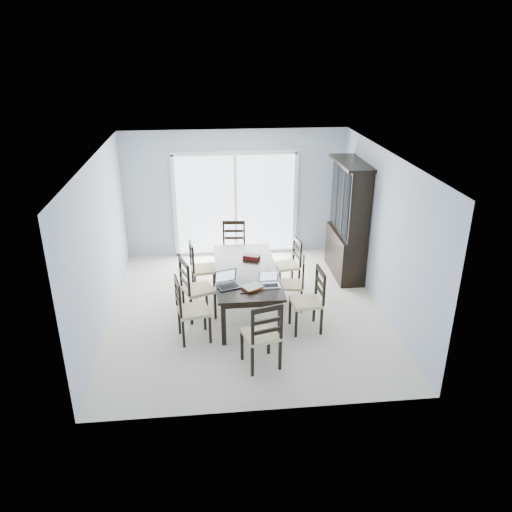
{
  "coord_description": "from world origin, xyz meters",
  "views": [
    {
      "loc": [
        -0.6,
        -7.33,
        4.17
      ],
      "look_at": [
        0.16,
        0.0,
        0.98
      ],
      "focal_mm": 35.0,
      "sensor_mm": 36.0,
      "label": 1
    }
  ],
  "objects_px": {
    "chair_left_mid": "(192,283)",
    "chair_right_far": "(291,258)",
    "dining_table": "(246,274)",
    "chair_right_mid": "(297,278)",
    "chair_end_far": "(234,242)",
    "hot_tub": "(202,216)",
    "chair_right_near": "(313,293)",
    "china_hutch": "(348,221)",
    "chair_end_near": "(264,329)",
    "game_box": "(252,257)",
    "chair_left_near": "(186,303)",
    "cell_phone": "(243,293)",
    "chair_left_far": "(198,262)",
    "laptop_dark": "(229,284)",
    "laptop_silver": "(270,283)"
  },
  "relations": [
    {
      "from": "chair_left_far",
      "to": "chair_end_near",
      "type": "xyz_separation_m",
      "value": [
        0.87,
        -2.36,
        0.03
      ]
    },
    {
      "from": "chair_right_near",
      "to": "chair_end_near",
      "type": "xyz_separation_m",
      "value": [
        -0.87,
        -0.96,
        0.01
      ]
    },
    {
      "from": "chair_left_near",
      "to": "laptop_silver",
      "type": "bearing_deg",
      "value": 86.73
    },
    {
      "from": "hot_tub",
      "to": "china_hutch",
      "type": "bearing_deg",
      "value": -39.58
    },
    {
      "from": "cell_phone",
      "to": "game_box",
      "type": "relative_size",
      "value": 0.39
    },
    {
      "from": "china_hutch",
      "to": "chair_right_far",
      "type": "distance_m",
      "value": 1.33
    },
    {
      "from": "china_hutch",
      "to": "chair_right_far",
      "type": "relative_size",
      "value": 2.04
    },
    {
      "from": "chair_right_mid",
      "to": "chair_end_near",
      "type": "distance_m",
      "value": 1.83
    },
    {
      "from": "chair_left_mid",
      "to": "chair_right_far",
      "type": "distance_m",
      "value": 1.99
    },
    {
      "from": "china_hutch",
      "to": "chair_right_near",
      "type": "bearing_deg",
      "value": -118.66
    },
    {
      "from": "chair_end_near",
      "to": "cell_phone",
      "type": "bearing_deg",
      "value": 88.4
    },
    {
      "from": "laptop_dark",
      "to": "game_box",
      "type": "relative_size",
      "value": 1.47
    },
    {
      "from": "china_hutch",
      "to": "chair_left_mid",
      "type": "relative_size",
      "value": 1.85
    },
    {
      "from": "game_box",
      "to": "hot_tub",
      "type": "distance_m",
      "value": 3.21
    },
    {
      "from": "chair_right_near",
      "to": "game_box",
      "type": "bearing_deg",
      "value": 32.95
    },
    {
      "from": "chair_left_far",
      "to": "chair_left_near",
      "type": "bearing_deg",
      "value": -14.44
    },
    {
      "from": "chair_right_mid",
      "to": "chair_right_far",
      "type": "relative_size",
      "value": 0.95
    },
    {
      "from": "dining_table",
      "to": "chair_end_far",
      "type": "xyz_separation_m",
      "value": [
        -0.1,
        1.56,
        -0.06
      ]
    },
    {
      "from": "chair_right_far",
      "to": "game_box",
      "type": "relative_size",
      "value": 3.92
    },
    {
      "from": "laptop_dark",
      "to": "chair_right_far",
      "type": "bearing_deg",
      "value": 30.8
    },
    {
      "from": "chair_right_near",
      "to": "game_box",
      "type": "height_order",
      "value": "chair_right_near"
    },
    {
      "from": "chair_right_mid",
      "to": "game_box",
      "type": "height_order",
      "value": "chair_right_mid"
    },
    {
      "from": "chair_end_far",
      "to": "laptop_silver",
      "type": "relative_size",
      "value": 3.78
    },
    {
      "from": "chair_end_far",
      "to": "hot_tub",
      "type": "bearing_deg",
      "value": -67.83
    },
    {
      "from": "chair_right_near",
      "to": "chair_end_far",
      "type": "xyz_separation_m",
      "value": [
        -1.06,
        2.25,
        -0.0
      ]
    },
    {
      "from": "chair_right_near",
      "to": "hot_tub",
      "type": "distance_m",
      "value": 4.51
    },
    {
      "from": "hot_tub",
      "to": "chair_right_mid",
      "type": "bearing_deg",
      "value": -66.02
    },
    {
      "from": "dining_table",
      "to": "chair_right_mid",
      "type": "relative_size",
      "value": 2.15
    },
    {
      "from": "chair_right_far",
      "to": "chair_end_far",
      "type": "relative_size",
      "value": 0.93
    },
    {
      "from": "cell_phone",
      "to": "chair_left_near",
      "type": "bearing_deg",
      "value": 174.48
    },
    {
      "from": "chair_left_far",
      "to": "dining_table",
      "type": "bearing_deg",
      "value": 40.02
    },
    {
      "from": "hot_tub",
      "to": "chair_end_far",
      "type": "bearing_deg",
      "value": -72.82
    },
    {
      "from": "game_box",
      "to": "chair_right_far",
      "type": "bearing_deg",
      "value": 25.23
    },
    {
      "from": "china_hutch",
      "to": "chair_end_near",
      "type": "height_order",
      "value": "china_hutch"
    },
    {
      "from": "china_hutch",
      "to": "chair_left_far",
      "type": "xyz_separation_m",
      "value": [
        -2.8,
        -0.55,
        -0.47
      ]
    },
    {
      "from": "chair_left_mid",
      "to": "laptop_dark",
      "type": "bearing_deg",
      "value": 31.37
    },
    {
      "from": "dining_table",
      "to": "chair_end_near",
      "type": "xyz_separation_m",
      "value": [
        0.09,
        -1.65,
        -0.04
      ]
    },
    {
      "from": "game_box",
      "to": "laptop_silver",
      "type": "bearing_deg",
      "value": -80.38
    },
    {
      "from": "chair_right_mid",
      "to": "laptop_dark",
      "type": "bearing_deg",
      "value": 129.47
    },
    {
      "from": "cell_phone",
      "to": "game_box",
      "type": "distance_m",
      "value": 1.26
    },
    {
      "from": "chair_right_far",
      "to": "cell_phone",
      "type": "distance_m",
      "value": 1.89
    },
    {
      "from": "chair_end_far",
      "to": "game_box",
      "type": "relative_size",
      "value": 4.24
    },
    {
      "from": "chair_right_near",
      "to": "chair_end_near",
      "type": "distance_m",
      "value": 1.3
    },
    {
      "from": "china_hutch",
      "to": "game_box",
      "type": "bearing_deg",
      "value": -156.25
    },
    {
      "from": "dining_table",
      "to": "game_box",
      "type": "xyz_separation_m",
      "value": [
        0.13,
        0.42,
        0.11
      ]
    },
    {
      "from": "chair_left_mid",
      "to": "laptop_dark",
      "type": "distance_m",
      "value": 0.75
    },
    {
      "from": "chair_left_far",
      "to": "hot_tub",
      "type": "distance_m",
      "value": 2.8
    },
    {
      "from": "china_hutch",
      "to": "laptop_silver",
      "type": "bearing_deg",
      "value": -132.31
    },
    {
      "from": "chair_left_mid",
      "to": "chair_right_near",
      "type": "height_order",
      "value": "chair_left_mid"
    },
    {
      "from": "chair_left_near",
      "to": "cell_phone",
      "type": "bearing_deg",
      "value": 77.88
    }
  ]
}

